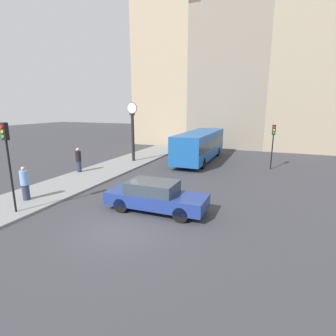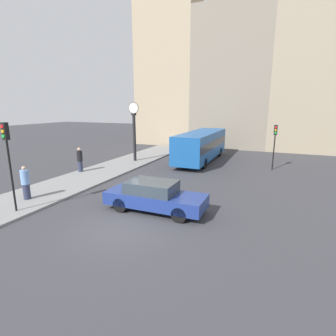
{
  "view_description": "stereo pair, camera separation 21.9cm",
  "coord_description": "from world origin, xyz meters",
  "px_view_note": "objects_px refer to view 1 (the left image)",
  "views": [
    {
      "loc": [
        5.4,
        -8.37,
        4.86
      ],
      "look_at": [
        -0.04,
        5.13,
        1.45
      ],
      "focal_mm": 28.0,
      "sensor_mm": 36.0,
      "label": 1
    },
    {
      "loc": [
        5.6,
        -8.29,
        4.86
      ],
      "look_at": [
        -0.04,
        5.13,
        1.45
      ],
      "focal_mm": 28.0,
      "sensor_mm": 36.0,
      "label": 2
    }
  ],
  "objects_px": {
    "traffic_light_near": "(7,150)",
    "bus_distant": "(200,144)",
    "sedan_car": "(155,196)",
    "street_clock": "(133,131)",
    "pedestrian_blue_stripe": "(25,184)",
    "traffic_light_far": "(273,138)",
    "pedestrian_black_jacket": "(79,160)"
  },
  "relations": [
    {
      "from": "bus_distant",
      "to": "traffic_light_far",
      "type": "bearing_deg",
      "value": -10.85
    },
    {
      "from": "traffic_light_near",
      "to": "street_clock",
      "type": "xyz_separation_m",
      "value": [
        -0.75,
        12.44,
        -0.23
      ]
    },
    {
      "from": "traffic_light_far",
      "to": "traffic_light_near",
      "type": "bearing_deg",
      "value": -127.7
    },
    {
      "from": "sedan_car",
      "to": "bus_distant",
      "type": "bearing_deg",
      "value": 95.53
    },
    {
      "from": "street_clock",
      "to": "pedestrian_blue_stripe",
      "type": "bearing_deg",
      "value": -90.87
    },
    {
      "from": "bus_distant",
      "to": "pedestrian_black_jacket",
      "type": "height_order",
      "value": "bus_distant"
    },
    {
      "from": "traffic_light_near",
      "to": "bus_distant",
      "type": "bearing_deg",
      "value": 72.9
    },
    {
      "from": "pedestrian_black_jacket",
      "to": "pedestrian_blue_stripe",
      "type": "height_order",
      "value": "pedestrian_black_jacket"
    },
    {
      "from": "sedan_car",
      "to": "traffic_light_far",
      "type": "height_order",
      "value": "traffic_light_far"
    },
    {
      "from": "sedan_car",
      "to": "pedestrian_blue_stripe",
      "type": "distance_m",
      "value": 6.92
    },
    {
      "from": "sedan_car",
      "to": "traffic_light_near",
      "type": "height_order",
      "value": "traffic_light_near"
    },
    {
      "from": "sedan_car",
      "to": "traffic_light_near",
      "type": "bearing_deg",
      "value": -154.72
    },
    {
      "from": "bus_distant",
      "to": "pedestrian_blue_stripe",
      "type": "relative_size",
      "value": 5.39
    },
    {
      "from": "sedan_car",
      "to": "bus_distant",
      "type": "distance_m",
      "value": 12.47
    },
    {
      "from": "bus_distant",
      "to": "traffic_light_far",
      "type": "xyz_separation_m",
      "value": [
        6.14,
        -1.18,
        1.0
      ]
    },
    {
      "from": "sedan_car",
      "to": "street_clock",
      "type": "bearing_deg",
      "value": 124.33
    },
    {
      "from": "street_clock",
      "to": "pedestrian_blue_stripe",
      "type": "distance_m",
      "value": 11.22
    },
    {
      "from": "traffic_light_far",
      "to": "pedestrian_black_jacket",
      "type": "relative_size",
      "value": 1.94
    },
    {
      "from": "street_clock",
      "to": "pedestrian_blue_stripe",
      "type": "height_order",
      "value": "street_clock"
    },
    {
      "from": "sedan_car",
      "to": "traffic_light_near",
      "type": "relative_size",
      "value": 1.17
    },
    {
      "from": "traffic_light_far",
      "to": "street_clock",
      "type": "distance_m",
      "value": 11.65
    },
    {
      "from": "sedan_car",
      "to": "bus_distant",
      "type": "xyz_separation_m",
      "value": [
        -1.2,
        12.38,
        0.78
      ]
    },
    {
      "from": "traffic_light_near",
      "to": "pedestrian_blue_stripe",
      "type": "distance_m",
      "value": 2.62
    },
    {
      "from": "traffic_light_near",
      "to": "pedestrian_blue_stripe",
      "type": "height_order",
      "value": "traffic_light_near"
    },
    {
      "from": "traffic_light_far",
      "to": "pedestrian_blue_stripe",
      "type": "relative_size",
      "value": 1.97
    },
    {
      "from": "sedan_car",
      "to": "bus_distant",
      "type": "relative_size",
      "value": 0.5
    },
    {
      "from": "sedan_car",
      "to": "pedestrian_black_jacket",
      "type": "relative_size",
      "value": 2.64
    },
    {
      "from": "sedan_car",
      "to": "street_clock",
      "type": "relative_size",
      "value": 0.93
    },
    {
      "from": "bus_distant",
      "to": "traffic_light_near",
      "type": "bearing_deg",
      "value": -107.1
    },
    {
      "from": "traffic_light_near",
      "to": "traffic_light_far",
      "type": "height_order",
      "value": "traffic_light_near"
    },
    {
      "from": "bus_distant",
      "to": "pedestrian_black_jacket",
      "type": "relative_size",
      "value": 5.29
    },
    {
      "from": "bus_distant",
      "to": "pedestrian_black_jacket",
      "type": "distance_m",
      "value": 10.65
    }
  ]
}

